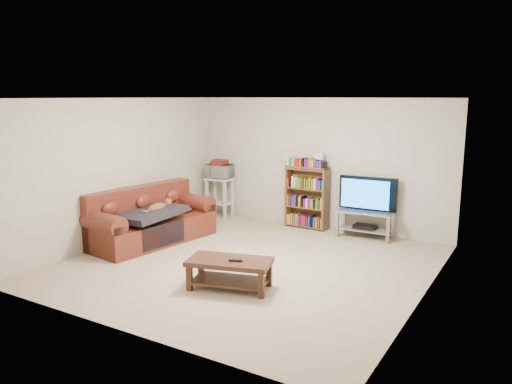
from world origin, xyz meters
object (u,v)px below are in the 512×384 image
Objects in this scene: sofa at (149,223)px; bookshelf at (307,196)px; tv_stand at (365,219)px; coffee_table at (230,268)px.

sofa is 2.91m from bookshelf.
tv_stand is 0.83× the size of bookshelf.
coffee_table is 3.28m from bookshelf.
sofa is 1.95× the size of bookshelf.
sofa is 3.72m from tv_stand.
bookshelf is at bearing 82.01° from coffee_table.
tv_stand is at bearing 61.53° from coffee_table.
tv_stand is (3.08, 2.10, -0.00)m from sofa.
bookshelf is (1.92, 2.17, 0.28)m from sofa.
sofa is at bearing -148.20° from tv_stand.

